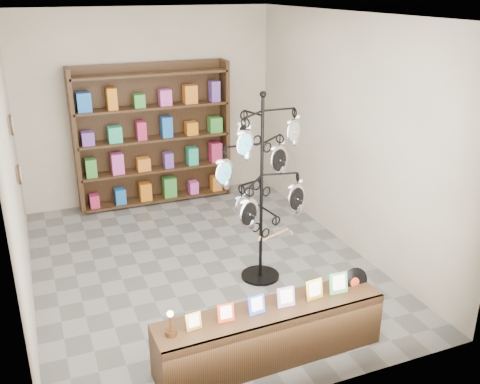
{
  "coord_description": "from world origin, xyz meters",
  "views": [
    {
      "loc": [
        -1.79,
        -5.7,
        3.3
      ],
      "look_at": [
        0.12,
        -1.0,
        1.32
      ],
      "focal_mm": 40.0,
      "sensor_mm": 36.0,
      "label": 1
    }
  ],
  "objects": [
    {
      "name": "wall_clocks",
      "position": [
        -1.97,
        0.8,
        1.5
      ],
      "size": [
        0.03,
        0.24,
        0.84
      ],
      "color": "black",
      "rests_on": "ground"
    },
    {
      "name": "room_envelope",
      "position": [
        0.0,
        0.0,
        1.85
      ],
      "size": [
        5.0,
        5.0,
        5.0
      ],
      "color": "beige",
      "rests_on": "ground"
    },
    {
      "name": "front_shelf",
      "position": [
        0.03,
        -1.97,
        0.27
      ],
      "size": [
        2.2,
        0.5,
        0.77
      ],
      "rotation": [
        0.0,
        0.0,
        0.03
      ],
      "color": "black",
      "rests_on": "ground"
    },
    {
      "name": "display_tree",
      "position": [
        0.56,
        -0.56,
        1.3
      ],
      "size": [
        1.18,
        1.18,
        2.25
      ],
      "rotation": [
        0.0,
        0.0,
        0.3
      ],
      "color": "black",
      "rests_on": "ground"
    },
    {
      "name": "ground",
      "position": [
        0.0,
        0.0,
        0.0
      ],
      "size": [
        5.0,
        5.0,
        0.0
      ],
      "primitive_type": "plane",
      "color": "slate",
      "rests_on": "ground"
    },
    {
      "name": "back_shelving",
      "position": [
        0.0,
        2.3,
        1.03
      ],
      "size": [
        2.42,
        0.36,
        2.2
      ],
      "color": "black",
      "rests_on": "ground"
    }
  ]
}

